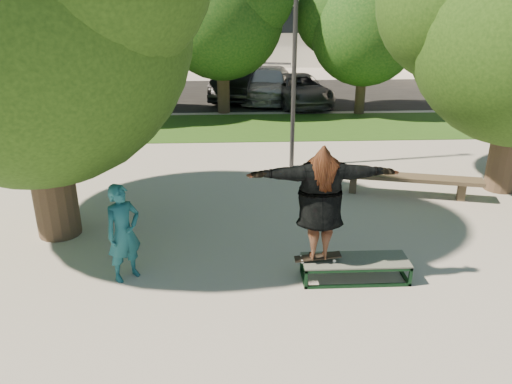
{
  "coord_description": "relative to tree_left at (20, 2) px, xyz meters",
  "views": [
    {
      "loc": [
        -0.64,
        -8.35,
        4.57
      ],
      "look_at": [
        -0.22,
        0.6,
        0.99
      ],
      "focal_mm": 35.0,
      "sensor_mm": 36.0,
      "label": 1
    }
  ],
  "objects": [
    {
      "name": "ground",
      "position": [
        4.29,
        -1.09,
        -4.42
      ],
      "size": [
        120.0,
        120.0,
        0.0
      ],
      "primitive_type": "plane",
      "color": "#A19C94",
      "rests_on": "ground"
    },
    {
      "name": "grass_strip",
      "position": [
        5.29,
        8.41,
        -4.41
      ],
      "size": [
        30.0,
        4.0,
        0.02
      ],
      "primitive_type": "cube",
      "color": "#254B15",
      "rests_on": "ground"
    },
    {
      "name": "asphalt_strip",
      "position": [
        4.29,
        14.91,
        -4.42
      ],
      "size": [
        40.0,
        8.0,
        0.01
      ],
      "primitive_type": "cube",
      "color": "black",
      "rests_on": "ground"
    },
    {
      "name": "tree_left",
      "position": [
        0.0,
        0.0,
        0.0
      ],
      "size": [
        6.96,
        5.95,
        7.12
      ],
      "color": "#38281E",
      "rests_on": "ground"
    },
    {
      "name": "bg_tree_left",
      "position": [
        -2.28,
        9.98,
        -0.69
      ],
      "size": [
        5.28,
        4.51,
        5.77
      ],
      "color": "#38281E",
      "rests_on": "ground"
    },
    {
      "name": "bg_tree_mid",
      "position": [
        3.22,
        10.98,
        -0.41
      ],
      "size": [
        5.76,
        4.92,
        6.24
      ],
      "color": "#38281E",
      "rests_on": "ground"
    },
    {
      "name": "bg_tree_right",
      "position": [
        8.73,
        10.47,
        -0.93
      ],
      "size": [
        5.04,
        4.31,
        5.43
      ],
      "color": "#38281E",
      "rests_on": "ground"
    },
    {
      "name": "lamppost",
      "position": [
        5.29,
        3.91,
        -1.27
      ],
      "size": [
        0.25,
        0.15,
        6.11
      ],
      "color": "#2D2D30",
      "rests_on": "ground"
    },
    {
      "name": "grind_box",
      "position": [
        5.69,
        -2.11,
        -4.23
      ],
      "size": [
        1.8,
        0.6,
        0.38
      ],
      "color": "black",
      "rests_on": "ground"
    },
    {
      "name": "skater_rig",
      "position": [
        5.04,
        -2.11,
        -3.0
      ],
      "size": [
        2.4,
        0.67,
        2.03
      ],
      "rotation": [
        0.0,
        0.0,
        3.15
      ],
      "color": "white",
      "rests_on": "grind_box"
    },
    {
      "name": "bystander",
      "position": [
        1.79,
        -1.87,
        -3.57
      ],
      "size": [
        0.74,
        0.72,
        1.71
      ],
      "primitive_type": "imported",
      "rotation": [
        0.0,
        0.0,
        0.72
      ],
      "color": "#18535D",
      "rests_on": "ground"
    },
    {
      "name": "bench",
      "position": [
        7.79,
        1.55,
        -3.98
      ],
      "size": [
        3.44,
        1.28,
        0.53
      ],
      "rotation": [
        0.0,
        0.0,
        -0.25
      ],
      "color": "#4D3F2E",
      "rests_on": "ground"
    },
    {
      "name": "car_silver_a",
      "position": [
        -1.2,
        13.17,
        -3.73
      ],
      "size": [
        2.31,
        4.31,
        1.39
      ],
      "primitive_type": "imported",
      "rotation": [
        0.0,
        0.0,
        -0.17
      ],
      "color": "#ADADB1",
      "rests_on": "asphalt_strip"
    },
    {
      "name": "car_dark",
      "position": [
        3.79,
        13.98,
        -3.61
      ],
      "size": [
        2.43,
        5.12,
        1.62
      ],
      "primitive_type": "imported",
      "rotation": [
        0.0,
        0.0,
        -0.15
      ],
      "color": "black",
      "rests_on": "asphalt_strip"
    },
    {
      "name": "car_grey",
      "position": [
        6.59,
        12.41,
        -3.78
      ],
      "size": [
        2.81,
        4.89,
        1.28
      ],
      "primitive_type": "imported",
      "rotation": [
        0.0,
        0.0,
        0.15
      ],
      "color": "#56555A",
      "rests_on": "asphalt_strip"
    },
    {
      "name": "car_silver_b",
      "position": [
        5.31,
        13.53,
        -3.71
      ],
      "size": [
        2.89,
        5.2,
        1.42
      ],
      "primitive_type": "imported",
      "rotation": [
        0.0,
        0.0,
        -0.19
      ],
      "color": "#B0B1B5",
      "rests_on": "asphalt_strip"
    }
  ]
}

